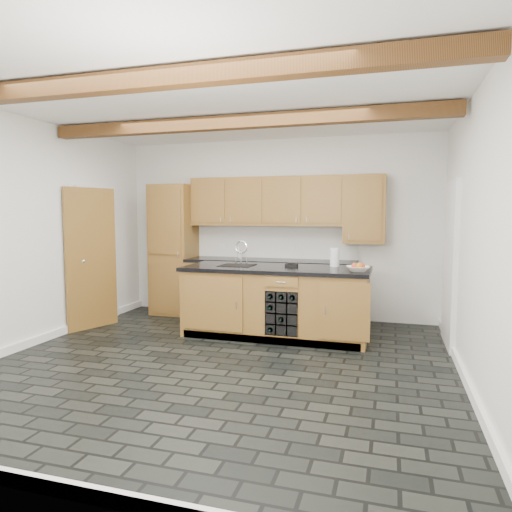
% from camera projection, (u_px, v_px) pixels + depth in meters
% --- Properties ---
extents(ground, '(5.00, 5.00, 0.00)m').
position_uv_depth(ground, '(221.00, 363.00, 5.00)').
color(ground, black).
rests_on(ground, ground).
extents(room_shell, '(5.01, 5.00, 5.00)m').
position_uv_depth(room_shell, '(229.00, 223.00, 5.39)').
color(room_shell, white).
rests_on(room_shell, ground).
extents(back_cabinetry, '(3.65, 0.62, 2.20)m').
position_uv_depth(back_cabinetry, '(249.00, 256.00, 7.15)').
color(back_cabinetry, brown).
rests_on(back_cabinetry, ground).
extents(island, '(2.48, 0.96, 0.93)m').
position_uv_depth(island, '(276.00, 301.00, 6.09)').
color(island, brown).
rests_on(island, ground).
extents(faucet, '(0.45, 0.40, 0.34)m').
position_uv_depth(faucet, '(238.00, 263.00, 6.25)').
color(faucet, black).
rests_on(faucet, island).
extents(kitchen_scale, '(0.17, 0.11, 0.05)m').
position_uv_depth(kitchen_scale, '(292.00, 265.00, 6.09)').
color(kitchen_scale, black).
rests_on(kitchen_scale, island).
extents(fruit_bowl, '(0.34, 0.34, 0.07)m').
position_uv_depth(fruit_bowl, '(358.00, 269.00, 5.56)').
color(fruit_bowl, silver).
rests_on(fruit_bowl, island).
extents(fruit_cluster, '(0.16, 0.17, 0.07)m').
position_uv_depth(fruit_cluster, '(358.00, 266.00, 5.56)').
color(fruit_cluster, '#A93616').
rests_on(fruit_cluster, fruit_bowl).
extents(paper_towel, '(0.12, 0.12, 0.25)m').
position_uv_depth(paper_towel, '(335.00, 257.00, 6.09)').
color(paper_towel, white).
rests_on(paper_towel, island).
extents(mug, '(0.12, 0.12, 0.10)m').
position_uv_depth(mug, '(240.00, 255.00, 7.26)').
color(mug, white).
rests_on(mug, back_cabinetry).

